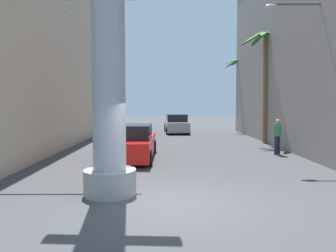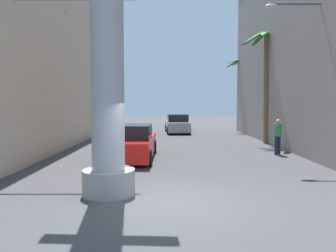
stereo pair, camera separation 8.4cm
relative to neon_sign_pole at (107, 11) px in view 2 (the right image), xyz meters
The scene contains 13 objects.
ground_plane 10.57m from the neon_sign_pole, 80.11° to the left, with size 87.79×87.79×0.00m, color #424244.
building_left 14.44m from the neon_sign_pole, 125.35° to the left, with size 9.04×27.11×11.19m.
neon_sign_pole is the anchor object (origin of this frame).
street_lamp 8.99m from the neon_sign_pole, 32.38° to the left, with size 2.49×0.28×6.68m.
traffic_light_mast 4.48m from the neon_sign_pole, 135.44° to the left, with size 5.31×0.32×6.31m.
car_lead 7.18m from the neon_sign_pole, 90.12° to the left, with size 2.05×5.02×1.56m.
car_far 19.32m from the neon_sign_pole, 82.69° to the left, with size 2.10×4.46×1.56m.
palm_tree_mid_right 13.97m from the neon_sign_pole, 56.57° to the left, with size 3.02×3.05×6.97m.
palm_tree_far_right 21.79m from the neon_sign_pole, 67.72° to the left, with size 3.30×3.25×6.54m.
palm_tree_far_left 17.53m from the neon_sign_pole, 106.98° to the left, with size 3.49×3.14×7.61m.
palm_tree_mid_left 10.53m from the neon_sign_pole, 120.32° to the left, with size 3.08×3.05×8.13m.
pedestrian_far_left 14.39m from the neon_sign_pole, 107.94° to the left, with size 0.39×0.39×1.59m.
pedestrian_mid_right 10.58m from the neon_sign_pole, 45.10° to the left, with size 0.46×0.46×1.73m.
Camera 2 is at (0.01, -8.01, 2.51)m, focal length 35.00 mm.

